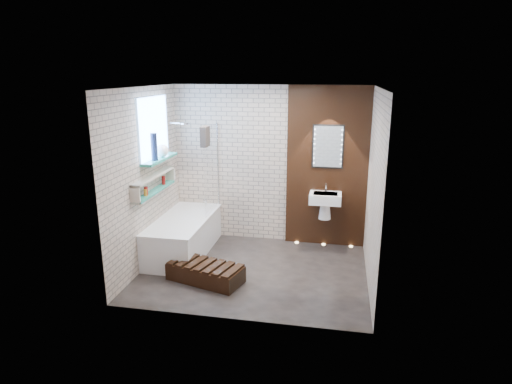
% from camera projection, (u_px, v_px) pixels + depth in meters
% --- Properties ---
extents(ground, '(3.20, 3.20, 0.00)m').
position_uv_depth(ground, '(254.00, 271.00, 6.35)').
color(ground, black).
rests_on(ground, ground).
extents(room_shell, '(3.24, 3.20, 2.60)m').
position_uv_depth(room_shell, '(254.00, 184.00, 6.01)').
color(room_shell, '#BCA695').
rests_on(room_shell, ground).
extents(walnut_panel, '(1.30, 0.06, 2.60)m').
position_uv_depth(walnut_panel, '(327.00, 168.00, 7.03)').
color(walnut_panel, black).
rests_on(walnut_panel, ground).
extents(clerestory_window, '(0.18, 1.00, 0.94)m').
position_uv_depth(clerestory_window, '(154.00, 134.00, 6.46)').
color(clerestory_window, '#7FADE0').
rests_on(clerestory_window, room_shell).
extents(display_niche, '(0.14, 1.30, 0.26)m').
position_uv_depth(display_niche, '(154.00, 184.00, 6.45)').
color(display_niche, teal).
rests_on(display_niche, room_shell).
extents(bathtub, '(0.79, 1.74, 0.70)m').
position_uv_depth(bathtub, '(184.00, 235.00, 6.92)').
color(bathtub, white).
rests_on(bathtub, ground).
extents(bath_screen, '(0.01, 0.78, 1.40)m').
position_uv_depth(bath_screen, '(212.00, 169.00, 7.01)').
color(bath_screen, white).
rests_on(bath_screen, bathtub).
extents(towel, '(0.09, 0.23, 0.31)m').
position_uv_depth(towel, '(205.00, 137.00, 6.59)').
color(towel, black).
rests_on(towel, bath_screen).
extents(shower_head, '(0.18, 0.18, 0.02)m').
position_uv_depth(shower_head, '(185.00, 123.00, 6.96)').
color(shower_head, silver).
rests_on(shower_head, room_shell).
extents(washbasin, '(0.50, 0.36, 0.58)m').
position_uv_depth(washbasin, '(325.00, 202.00, 6.99)').
color(washbasin, white).
rests_on(washbasin, walnut_panel).
extents(led_mirror, '(0.50, 0.02, 0.70)m').
position_uv_depth(led_mirror, '(328.00, 147.00, 6.91)').
color(led_mirror, black).
rests_on(led_mirror, walnut_panel).
extents(walnut_step, '(1.12, 0.73, 0.23)m').
position_uv_depth(walnut_step, '(205.00, 273.00, 6.03)').
color(walnut_step, black).
rests_on(walnut_step, ground).
extents(niche_bottles, '(0.05, 0.71, 0.13)m').
position_uv_depth(niche_bottles, '(153.00, 187.00, 6.41)').
color(niche_bottles, maroon).
rests_on(niche_bottles, display_niche).
extents(sill_vases, '(0.19, 0.43, 0.40)m').
position_uv_depth(sill_vases, '(160.00, 149.00, 6.50)').
color(sill_vases, '#131C36').
rests_on(sill_vases, clerestory_window).
extents(floor_uplights, '(0.96, 0.06, 0.01)m').
position_uv_depth(floor_uplights, '(324.00, 244.00, 7.31)').
color(floor_uplights, '#FFD899').
rests_on(floor_uplights, ground).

